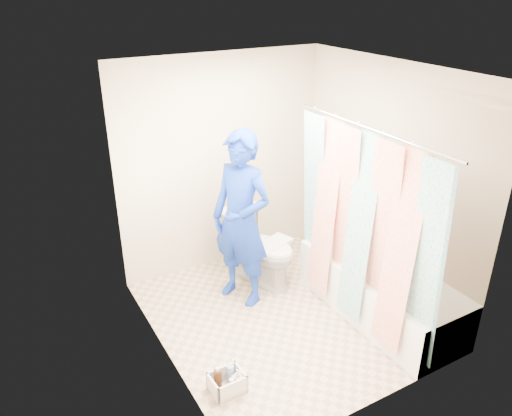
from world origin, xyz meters
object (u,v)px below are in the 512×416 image
plumber (241,220)px  bathtub (380,290)px  cleaning_caddy (228,383)px  toilet (262,247)px

plumber → bathtub: bearing=23.3°
bathtub → cleaning_caddy: 1.79m
toilet → plumber: bearing=-172.0°
toilet → cleaning_caddy: size_ratio=2.95×
bathtub → plumber: 1.53m
toilet → cleaning_caddy: 1.70m
plumber → cleaning_caddy: plumber is taller
plumber → toilet: bearing=92.3°
bathtub → cleaning_caddy: bearing=-174.2°
bathtub → toilet: 1.32m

